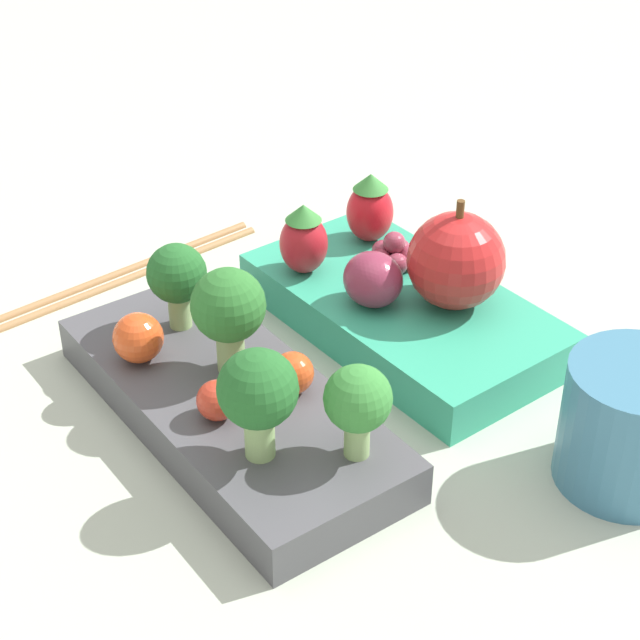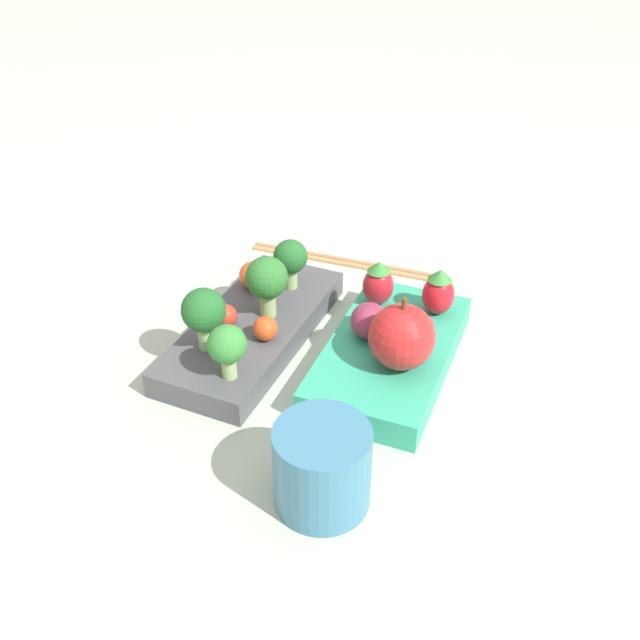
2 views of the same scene
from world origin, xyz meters
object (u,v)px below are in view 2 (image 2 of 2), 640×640
at_px(strawberry_1, 438,292).
at_px(grape_cluster, 417,322).
at_px(plum, 370,318).
at_px(broccoli_floret_2, 267,280).
at_px(cherry_tomato_0, 253,275).
at_px(drinking_cup, 322,467).
at_px(bento_box_savoury, 254,328).
at_px(broccoli_floret_1, 227,346).
at_px(cherry_tomato_1, 226,316).
at_px(apple, 402,337).
at_px(chopsticks_pair, 340,260).
at_px(bento_box_fruit, 390,355).
at_px(broccoli_floret_0, 290,258).
at_px(cherry_tomato_2, 266,328).
at_px(strawberry_0, 378,283).
at_px(broccoli_floret_3, 204,312).

xyz_separation_m(strawberry_1, grape_cluster, (-0.03, 0.01, -0.01)).
bearing_deg(plum, broccoli_floret_2, 85.75).
height_order(cherry_tomato_0, drinking_cup, drinking_cup).
distance_m(bento_box_savoury, plum, 0.12).
height_order(broccoli_floret_1, grape_cluster, broccoli_floret_1).
relative_size(broccoli_floret_2, cherry_tomato_0, 2.19).
height_order(bento_box_savoury, broccoli_floret_1, broccoli_floret_1).
bearing_deg(cherry_tomato_1, apple, -96.06).
bearing_deg(chopsticks_pair, strawberry_1, -132.69).
bearing_deg(broccoli_floret_2, broccoli_floret_1, 178.65).
distance_m(bento_box_savoury, cherry_tomato_1, 0.04).
bearing_deg(grape_cluster, bento_box_fruit, 143.41).
height_order(broccoli_floret_0, apple, apple).
xyz_separation_m(cherry_tomato_0, strawberry_1, (0.00, -0.18, 0.01)).
xyz_separation_m(broccoli_floret_1, plum, (0.09, -0.10, -0.01)).
relative_size(bento_box_fruit, strawberry_1, 4.44).
distance_m(broccoli_floret_2, chopsticks_pair, 0.17).
xyz_separation_m(grape_cluster, drinking_cup, (-0.19, 0.04, -0.00)).
distance_m(cherry_tomato_2, plum, 0.09).
distance_m(broccoli_floret_1, strawberry_1, 0.21).
height_order(strawberry_0, chopsticks_pair, strawberry_0).
height_order(broccoli_floret_2, strawberry_1, broccoli_floret_2).
xyz_separation_m(cherry_tomato_2, apple, (-0.01, -0.12, 0.02)).
xyz_separation_m(bento_box_savoury, bento_box_fruit, (-0.01, -0.13, 0.00)).
xyz_separation_m(broccoli_floret_2, grape_cluster, (0.01, -0.14, -0.03)).
height_order(cherry_tomato_1, strawberry_0, strawberry_0).
bearing_deg(apple, cherry_tomato_2, 86.82).
height_order(broccoli_floret_3, grape_cluster, broccoli_floret_3).
bearing_deg(plum, drinking_cup, -179.16).
distance_m(apple, plum, 0.05).
xyz_separation_m(broccoli_floret_2, apple, (-0.04, -0.13, -0.01)).
bearing_deg(broccoli_floret_0, grape_cluster, -108.26).
bearing_deg(broccoli_floret_2, chopsticks_pair, -12.25).
bearing_deg(drinking_cup, broccoli_floret_0, 22.01).
distance_m(broccoli_floret_3, apple, 0.17).
bearing_deg(chopsticks_pair, broccoli_floret_3, 162.27).
relative_size(broccoli_floret_2, plum, 1.68).
bearing_deg(chopsticks_pair, drinking_cup, -168.50).
bearing_deg(drinking_cup, cherry_tomato_0, 30.29).
relative_size(bento_box_savoury, cherry_tomato_2, 10.26).
height_order(broccoli_floret_1, apple, apple).
height_order(cherry_tomato_0, strawberry_0, strawberry_0).
height_order(plum, chopsticks_pair, plum).
bearing_deg(strawberry_1, cherry_tomato_1, 110.37).
distance_m(broccoli_floret_0, strawberry_1, 0.15).
distance_m(bento_box_fruit, apple, 0.05).
distance_m(broccoli_floret_0, plum, 0.11).
xyz_separation_m(bento_box_fruit, chopsticks_pair, (0.17, 0.09, -0.01)).
relative_size(cherry_tomato_0, apple, 0.42).
bearing_deg(strawberry_1, cherry_tomato_2, 119.05).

